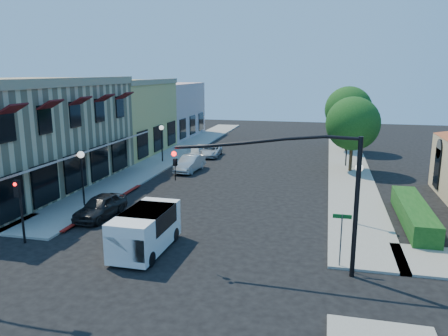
% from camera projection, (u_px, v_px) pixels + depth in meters
% --- Properties ---
extents(ground, '(120.00, 120.00, 0.00)m').
position_uv_depth(ground, '(162.00, 272.00, 18.95)').
color(ground, black).
rests_on(ground, ground).
extents(sidewalk_left, '(3.50, 50.00, 0.12)m').
position_uv_depth(sidewalk_left, '(177.00, 153.00, 46.55)').
color(sidewalk_left, gray).
rests_on(sidewalk_left, ground).
extents(sidewalk_right, '(3.50, 50.00, 0.12)m').
position_uv_depth(sidewalk_right, '(347.00, 160.00, 42.62)').
color(sidewalk_right, gray).
rests_on(sidewalk_right, ground).
extents(curb_red_strip, '(0.25, 10.00, 0.06)m').
position_uv_depth(curb_red_strip, '(107.00, 207.00, 28.10)').
color(curb_red_strip, maroon).
rests_on(curb_red_strip, ground).
extents(corner_brick_building, '(11.77, 18.20, 8.10)m').
position_uv_depth(corner_brick_building, '(17.00, 134.00, 32.00)').
color(corner_brick_building, '#C7B486').
rests_on(corner_brick_building, ground).
extents(yellow_stucco_building, '(10.00, 12.00, 7.60)m').
position_uv_depth(yellow_stucco_building, '(113.00, 117.00, 46.31)').
color(yellow_stucco_building, '#CCB95C').
rests_on(yellow_stucco_building, ground).
extents(pink_stucco_building, '(10.00, 12.00, 7.00)m').
position_uv_depth(pink_stucco_building, '(156.00, 110.00, 57.78)').
color(pink_stucco_building, '#D9A8A4').
rests_on(pink_stucco_building, ground).
extents(hedge, '(1.40, 8.00, 1.10)m').
position_uv_depth(hedge, '(413.00, 224.00, 24.87)').
color(hedge, '#134314').
rests_on(hedge, ground).
extents(street_tree_a, '(4.56, 4.56, 6.48)m').
position_uv_depth(street_tree_a, '(353.00, 124.00, 36.96)').
color(street_tree_a, black).
rests_on(street_tree_a, ground).
extents(street_tree_b, '(4.94, 4.94, 7.02)m').
position_uv_depth(street_tree_b, '(348.00, 110.00, 46.39)').
color(street_tree_b, black).
rests_on(street_tree_b, ground).
extents(signal_mast_arm, '(8.01, 0.39, 6.00)m').
position_uv_depth(signal_mast_arm, '(304.00, 180.00, 18.17)').
color(signal_mast_arm, black).
rests_on(signal_mast_arm, ground).
extents(secondary_signal, '(0.28, 0.42, 3.32)m').
position_uv_depth(secondary_signal, '(19.00, 200.00, 21.58)').
color(secondary_signal, black).
rests_on(secondary_signal, ground).
extents(street_name_sign, '(0.80, 0.06, 2.50)m').
position_uv_depth(street_name_sign, '(341.00, 232.00, 18.99)').
color(street_name_sign, '#595B5E').
rests_on(street_name_sign, ground).
extents(lamppost_left_near, '(0.44, 0.44, 3.57)m').
position_uv_depth(lamppost_left_near, '(81.00, 164.00, 27.87)').
color(lamppost_left_near, black).
rests_on(lamppost_left_near, ground).
extents(lamppost_left_far, '(0.44, 0.44, 3.57)m').
position_uv_depth(lamppost_left_far, '(162.00, 134.00, 41.17)').
color(lamppost_left_far, black).
rests_on(lamppost_left_far, ground).
extents(lamppost_right_near, '(0.44, 0.44, 3.57)m').
position_uv_depth(lamppost_right_near, '(358.00, 179.00, 24.05)').
color(lamppost_right_near, black).
rests_on(lamppost_right_near, ground).
extents(lamppost_right_far, '(0.44, 0.44, 3.57)m').
position_uv_depth(lamppost_right_far, '(347.00, 137.00, 39.25)').
color(lamppost_right_far, black).
rests_on(lamppost_right_far, ground).
extents(white_van, '(2.06, 4.57, 2.01)m').
position_uv_depth(white_van, '(145.00, 228.00, 20.91)').
color(white_van, white).
rests_on(white_van, ground).
extents(parked_car_a, '(1.93, 4.14, 1.37)m').
position_uv_depth(parked_car_a, '(100.00, 206.00, 25.89)').
color(parked_car_a, black).
rests_on(parked_car_a, ground).
extents(parked_car_b, '(1.77, 4.28, 1.38)m').
position_uv_depth(parked_car_b, '(190.00, 164.00, 37.93)').
color(parked_car_b, '#B2B5B8').
rests_on(parked_car_b, ground).
extents(parked_car_c, '(1.74, 3.92, 1.12)m').
position_uv_depth(parked_car_c, '(195.00, 152.00, 43.97)').
color(parked_car_c, silver).
rests_on(parked_car_c, ground).
extents(parked_car_d, '(2.20, 4.25, 1.15)m').
position_uv_depth(parked_car_d, '(211.00, 151.00, 44.61)').
color(parked_car_d, silver).
rests_on(parked_car_d, ground).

